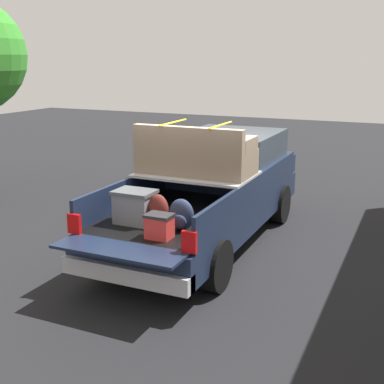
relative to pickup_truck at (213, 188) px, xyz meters
name	(u,v)px	position (x,y,z in m)	size (l,w,h in m)	color
ground_plane	(206,243)	(-0.35, 0.00, -0.96)	(40.00, 40.00, 0.00)	black
pickup_truck	(213,188)	(0.00, 0.00, 0.00)	(6.05, 2.06, 2.23)	#162138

